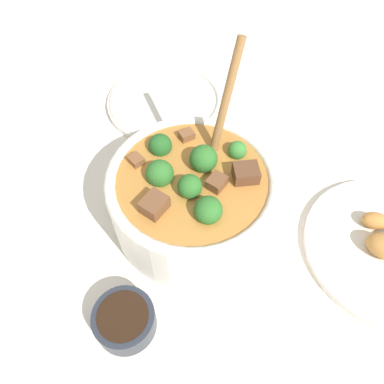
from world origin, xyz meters
name	(u,v)px	position (x,y,z in m)	size (l,w,h in m)	color
ground_plane	(192,218)	(0.00, 0.00, 0.00)	(4.00, 4.00, 0.00)	silver
stew_bowl	(192,195)	(0.00, 0.00, 0.07)	(0.24, 0.24, 0.26)	white
condiment_bowl	(125,320)	(0.14, 0.13, 0.02)	(0.08, 0.08, 0.04)	#232833
empty_plate	(166,100)	(-0.04, -0.28, 0.01)	(0.24, 0.24, 0.02)	silver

